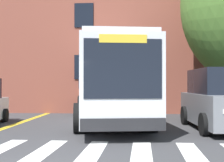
{
  "coord_description": "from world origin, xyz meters",
  "views": [
    {
      "loc": [
        1.94,
        -5.37,
        1.69
      ],
      "look_at": [
        1.06,
        7.85,
        1.83
      ],
      "focal_mm": 50.0,
      "sensor_mm": 36.0,
      "label": 1
    }
  ],
  "objects": [
    {
      "name": "crosswalk",
      "position": [
        0.31,
        2.09,
        0.0
      ],
      "size": [
        14.05,
        3.86,
        0.01
      ],
      "color": "white",
      "rests_on": "ground"
    },
    {
      "name": "lane_line_yellow_inner",
      "position": [
        -3.06,
        16.09,
        0.0
      ],
      "size": [
        0.12,
        36.0,
        0.01
      ],
      "primitive_type": "cube",
      "color": "gold",
      "rests_on": "ground"
    },
    {
      "name": "lane_line_yellow_outer",
      "position": [
        -2.9,
        16.09,
        0.0
      ],
      "size": [
        0.12,
        36.0,
        0.01
      ],
      "primitive_type": "cube",
      "color": "gold",
      "rests_on": "ground"
    },
    {
      "name": "city_bus",
      "position": [
        0.83,
        8.87,
        1.81
      ],
      "size": [
        4.13,
        11.26,
        3.37
      ],
      "color": "white",
      "rests_on": "ground"
    },
    {
      "name": "car_grey_far_lane",
      "position": [
        5.17,
        6.5,
        1.07
      ],
      "size": [
        2.36,
        4.81,
        2.27
      ],
      "color": "slate",
      "rests_on": "ground"
    },
    {
      "name": "car_black_behind_bus",
      "position": [
        0.84,
        18.86,
        0.83
      ],
      "size": [
        2.12,
        4.66,
        1.81
      ],
      "color": "black",
      "rests_on": "ground"
    },
    {
      "name": "building_facade",
      "position": [
        3.09,
        16.02,
        5.36
      ],
      "size": [
        29.78,
        7.29,
        10.71
      ],
      "color": "brown",
      "rests_on": "ground"
    }
  ]
}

